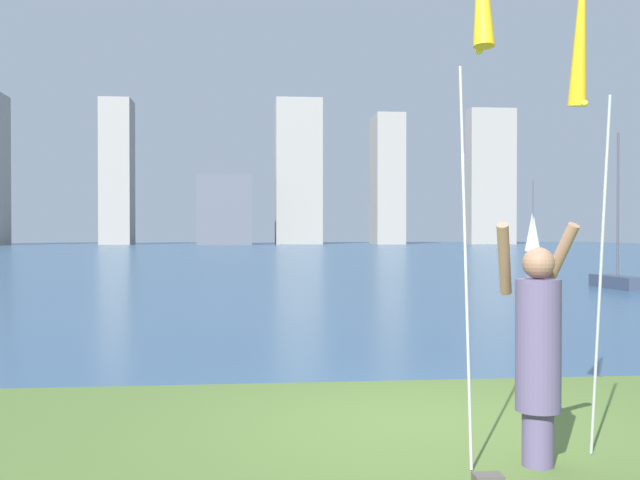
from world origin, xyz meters
name	(u,v)px	position (x,y,z in m)	size (l,w,h in m)	color
ground	(269,256)	(0.00, 50.95, -0.06)	(120.00, 138.00, 0.12)	#4C662D
person	(538,346)	(0.59, -1.37, 0.96)	(0.71, 0.53, 1.94)	#594C72
kite_flag_right	(582,30)	(1.16, -0.93, 3.60)	(0.16, 0.68, 4.44)	#B2B2B7
sailboat_0	(533,236)	(17.05, 39.79, 1.56)	(1.33, 2.16, 5.27)	white
sailboat_4	(618,279)	(10.37, 15.93, 0.30)	(0.82, 2.48, 5.10)	#333D51
skyline_tower_1	(117,172)	(-20.21, 100.34, 10.33)	(4.31, 5.31, 20.65)	gray
skyline_tower_2	(225,210)	(-4.77, 96.48, 4.81)	(7.47, 6.44, 9.62)	#565B66
skyline_tower_3	(298,172)	(5.81, 101.36, 10.58)	(6.68, 6.48, 21.15)	gray
skyline_tower_4	(387,180)	(18.83, 99.59, 9.46)	(4.15, 6.93, 18.91)	gray
skyline_tower_5	(491,177)	(33.86, 97.65, 9.87)	(6.72, 3.01, 19.75)	gray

